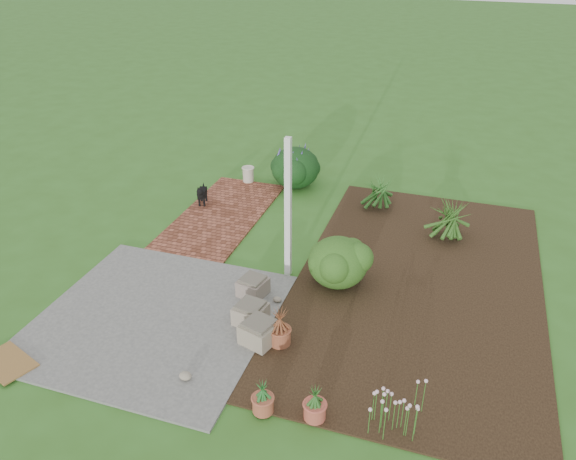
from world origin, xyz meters
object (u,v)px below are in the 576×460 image
(cream_ceramic_urn, at_px, (248,174))
(evergreen_shrub, at_px, (338,261))
(stone_trough_near, at_px, (259,333))
(black_dog, at_px, (202,193))

(cream_ceramic_urn, height_order, evergreen_shrub, evergreen_shrub)
(stone_trough_near, distance_m, evergreen_shrub, 1.98)
(stone_trough_near, distance_m, black_dog, 4.69)
(black_dog, bearing_deg, cream_ceramic_urn, 56.07)
(cream_ceramic_urn, xyz_separation_m, evergreen_shrub, (2.98, -3.41, 0.24))
(cream_ceramic_urn, bearing_deg, stone_trough_near, -66.53)
(black_dog, relative_size, evergreen_shrub, 0.51)
(cream_ceramic_urn, distance_m, evergreen_shrub, 4.54)
(stone_trough_near, relative_size, cream_ceramic_urn, 1.35)
(black_dog, height_order, evergreen_shrub, evergreen_shrub)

